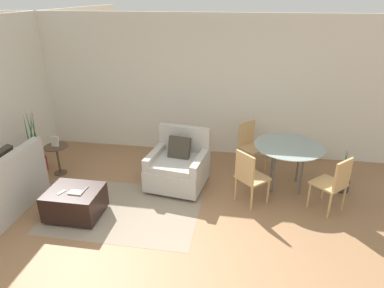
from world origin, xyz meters
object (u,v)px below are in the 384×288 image
(dining_chair_near_left, at_px, (249,175))
(side_table, at_px, (57,154))
(ottoman, at_px, (75,202))
(tv_remote_primary, at_px, (85,190))
(tv_remote_secondary, at_px, (61,192))
(potted_plant, at_px, (37,157))
(dining_chair_far_left, at_px, (250,142))
(picture_frame, at_px, (55,141))
(dining_chair_near_right, at_px, (335,181))
(potted_plant_small, at_px, (343,181))
(book_stack, at_px, (76,193))
(armchair, at_px, (178,166))
(dining_table, at_px, (288,150))

(dining_chair_near_left, bearing_deg, side_table, 172.77)
(ottoman, relative_size, tv_remote_primary, 4.75)
(tv_remote_secondary, xyz_separation_m, side_table, (-0.77, 1.26, -0.05))
(potted_plant, bearing_deg, tv_remote_secondary, -46.78)
(dining_chair_far_left, bearing_deg, dining_chair_near_left, -90.00)
(potted_plant, bearing_deg, dining_chair_far_left, 11.33)
(ottoman, relative_size, dining_chair_near_left, 0.86)
(picture_frame, height_order, dining_chair_near_right, dining_chair_near_right)
(potted_plant_small, bearing_deg, picture_frame, -177.55)
(book_stack, bearing_deg, side_table, 128.55)
(book_stack, distance_m, dining_chair_near_right, 3.79)
(armchair, height_order, dining_chair_near_left, armchair)
(potted_plant, relative_size, dining_chair_near_left, 1.41)
(armchair, relative_size, ottoman, 1.33)
(ottoman, relative_size, picture_frame, 4.08)
(tv_remote_primary, xyz_separation_m, tv_remote_secondary, (-0.30, -0.13, 0.00))
(dining_table, xyz_separation_m, dining_chair_near_left, (-0.63, -0.63, -0.17))
(dining_table, bearing_deg, potted_plant, -178.08)
(potted_plant, bearing_deg, ottoman, -41.73)
(potted_plant, distance_m, dining_chair_far_left, 3.97)
(side_table, bearing_deg, picture_frame, 90.00)
(armchair, height_order, tv_remote_secondary, armchair)
(book_stack, height_order, side_table, side_table)
(potted_plant, xyz_separation_m, dining_chair_near_right, (5.14, -0.48, 0.24))
(dining_chair_near_right, relative_size, potted_plant_small, 1.15)
(picture_frame, relative_size, dining_table, 0.17)
(book_stack, distance_m, potted_plant, 1.93)
(potted_plant, relative_size, dining_chair_far_left, 1.41)
(potted_plant, height_order, dining_chair_far_left, potted_plant)
(tv_remote_primary, bearing_deg, dining_chair_far_left, 39.62)
(ottoman, xyz_separation_m, tv_remote_secondary, (-0.14, -0.09, 0.20))
(dining_chair_near_left, bearing_deg, ottoman, -163.65)
(dining_table, xyz_separation_m, dining_chair_far_left, (-0.63, 0.63, -0.17))
(potted_plant, relative_size, potted_plant_small, 1.62)
(dining_table, distance_m, dining_chair_near_right, 0.90)
(book_stack, relative_size, potted_plant_small, 0.26)
(book_stack, height_order, tv_remote_primary, book_stack)
(potted_plant, bearing_deg, dining_table, 1.92)
(potted_plant, bearing_deg, dining_chair_near_right, -5.29)
(ottoman, distance_m, tv_remote_secondary, 0.26)
(picture_frame, bearing_deg, potted_plant_small, 2.45)
(tv_remote_primary, bearing_deg, potted_plant, 142.30)
(side_table, height_order, dining_chair_near_left, dining_chair_near_left)
(dining_chair_near_right, height_order, potted_plant_small, dining_chair_near_right)
(book_stack, height_order, tv_remote_secondary, book_stack)
(dining_chair_far_left, bearing_deg, picture_frame, -166.58)
(armchair, relative_size, potted_plant_small, 1.32)
(dining_chair_near_left, relative_size, dining_chair_far_left, 1.00)
(potted_plant_small, bearing_deg, side_table, -177.54)
(tv_remote_primary, distance_m, side_table, 1.56)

